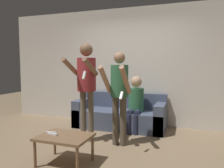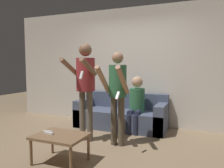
# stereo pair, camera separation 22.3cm
# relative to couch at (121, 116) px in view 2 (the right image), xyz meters

# --- Properties ---
(ground_plane) EXTENTS (14.00, 14.00, 0.00)m
(ground_plane) POSITION_rel_couch_xyz_m (0.15, -1.28, -0.27)
(ground_plane) COLOR #937A5B
(wall_back) EXTENTS (6.40, 0.06, 2.70)m
(wall_back) POSITION_rel_couch_xyz_m (0.15, 0.42, 1.08)
(wall_back) COLOR silver
(wall_back) RESTS_ON ground_plane
(couch) EXTENTS (1.98, 0.77, 0.75)m
(couch) POSITION_rel_couch_xyz_m (0.00, 0.00, 0.00)
(couch) COLOR #4C5670
(couch) RESTS_ON ground_plane
(person_standing_left) EXTENTS (0.46, 0.68, 1.77)m
(person_standing_left) POSITION_rel_couch_xyz_m (-0.31, -1.05, 0.85)
(person_standing_left) COLOR #6B6051
(person_standing_left) RESTS_ON ground_plane
(person_standing_right) EXTENTS (0.42, 0.65, 1.60)m
(person_standing_right) POSITION_rel_couch_xyz_m (0.31, -1.06, 0.72)
(person_standing_right) COLOR brown
(person_standing_right) RESTS_ON ground_plane
(person_seated) EXTENTS (0.32, 0.53, 1.15)m
(person_seated) POSITION_rel_couch_xyz_m (0.38, -0.14, 0.37)
(person_seated) COLOR #282D47
(person_seated) RESTS_ON ground_plane
(coffee_table) EXTENTS (0.72, 0.54, 0.40)m
(coffee_table) POSITION_rel_couch_xyz_m (-0.19, -1.99, 0.09)
(coffee_table) COLOR #846042
(coffee_table) RESTS_ON ground_plane
(remote_near) EXTENTS (0.15, 0.05, 0.02)m
(remote_near) POSITION_rel_couch_xyz_m (-0.37, -2.02, 0.15)
(remote_near) COLOR white
(remote_near) RESTS_ON coffee_table
(remote_far) EXTENTS (0.15, 0.06, 0.02)m
(remote_far) POSITION_rel_couch_xyz_m (-0.42, -1.97, 0.15)
(remote_far) COLOR white
(remote_far) RESTS_ON coffee_table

